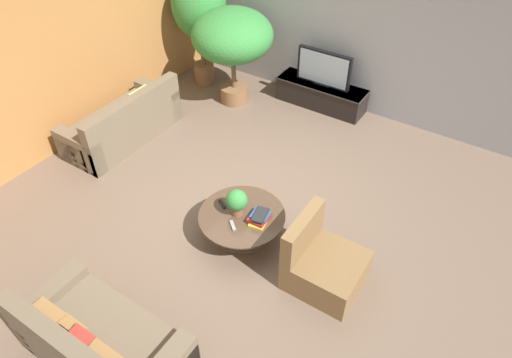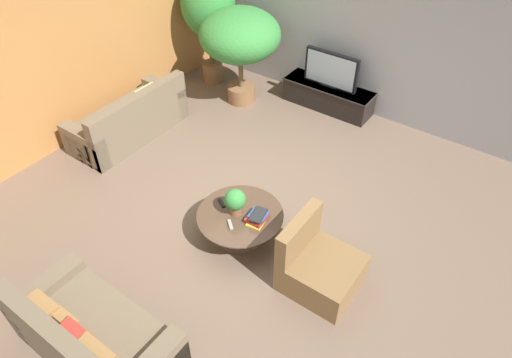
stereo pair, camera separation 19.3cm
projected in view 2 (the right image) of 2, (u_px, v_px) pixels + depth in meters
The scene contains 15 objects.
ground_plane at pixel (245, 211), 6.15m from camera, with size 24.00×24.00×0.00m, color brown.
back_wall_stone at pixel (367, 23), 7.16m from camera, with size 7.40×0.12×3.00m, color #939399.
side_wall_left at pixel (74, 39), 6.71m from camera, with size 0.12×7.40×3.00m, color #B2753D.
media_console at pixel (328, 96), 7.96m from camera, with size 1.60×0.50×0.43m.
television at pixel (331, 70), 7.63m from camera, with size 0.96×0.13×0.60m.
coffee_table at pixel (240, 221), 5.63m from camera, with size 1.07×1.07×0.39m.
couch_by_wall at pixel (130, 120), 7.28m from camera, with size 0.84×1.90×0.84m.
couch_near_entry at pixel (93, 338), 4.42m from camera, with size 1.67×0.84×0.84m.
armchair_wicker at pixel (318, 266), 5.11m from camera, with size 0.80×0.76×0.86m.
potted_palm_tall at pixel (208, 7), 7.87m from camera, with size 0.94×0.94×2.07m.
potted_palm_corner at pixel (240, 38), 7.50m from camera, with size 1.36×1.36×1.66m.
potted_plant_tabletop at pixel (235, 201), 5.45m from camera, with size 0.26×0.26×0.35m.
book_stack at pixel (258, 217), 5.45m from camera, with size 0.24×0.33×0.11m.
remote_black at pixel (221, 203), 5.69m from camera, with size 0.04×0.16×0.02m, color black.
remote_silver at pixel (230, 225), 5.42m from camera, with size 0.04×0.16×0.02m, color gray.
Camera 2 is at (2.66, -3.44, 4.37)m, focal length 32.00 mm.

